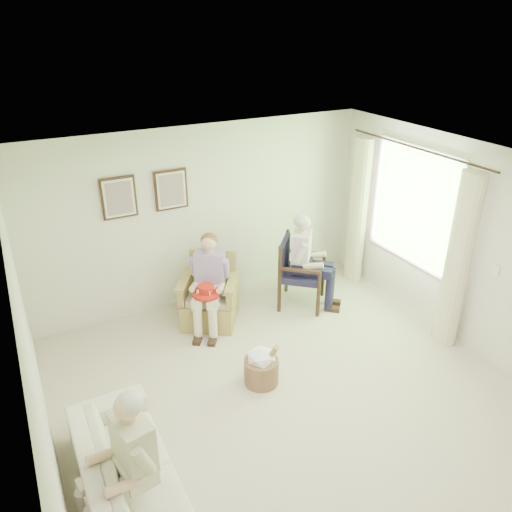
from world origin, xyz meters
name	(u,v)px	position (x,y,z in m)	size (l,w,h in m)	color
floor	(303,408)	(0.00, 0.00, 0.00)	(5.50, 5.50, 0.00)	beige
back_wall	(203,217)	(0.00, 2.75, 1.30)	(5.00, 0.04, 2.60)	silver
left_wall	(37,386)	(-2.50, 0.00, 1.30)	(0.04, 5.50, 2.60)	silver
right_wall	(485,256)	(2.50, 0.00, 1.30)	(0.04, 5.50, 2.60)	silver
ceiling	(315,180)	(0.00, 0.00, 2.60)	(5.00, 5.50, 0.02)	white
window	(414,203)	(2.46, 1.20, 1.58)	(0.13, 2.50, 1.63)	#2D6B23
curtain_left	(458,263)	(2.33, 0.22, 1.15)	(0.34, 0.34, 2.30)	beige
curtain_right	(358,212)	(2.33, 2.18, 1.15)	(0.34, 0.34, 2.30)	beige
framed_print_left	(119,198)	(-1.15, 2.71, 1.78)	(0.45, 0.05, 0.55)	#382114
framed_print_right	(171,190)	(-0.45, 2.71, 1.78)	(0.45, 0.05, 0.55)	#382114
wicker_armchair	(209,301)	(-0.22, 2.11, 0.30)	(0.74, 0.73, 0.95)	#A98C4F
wood_armchair	(299,268)	(1.17, 1.98, 0.55)	(0.66, 0.62, 1.01)	black
sofa	(130,474)	(-1.95, -0.24, 0.29)	(0.78, 1.99, 0.58)	white
person_wicker	(211,277)	(-0.22, 1.98, 0.75)	(0.40, 0.63, 1.31)	beige
person_dark	(306,256)	(1.17, 1.81, 0.82)	(0.40, 0.62, 1.39)	#1A1734
person_sofa	(131,456)	(-1.95, -0.44, 0.71)	(0.42, 0.63, 1.25)	beige
red_hat	(206,291)	(-0.37, 1.81, 0.65)	(0.36, 0.36, 0.14)	red
hatbox	(261,366)	(-0.20, 0.60, 0.23)	(0.50, 0.50, 0.60)	#A87D5B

